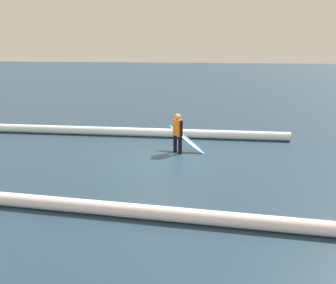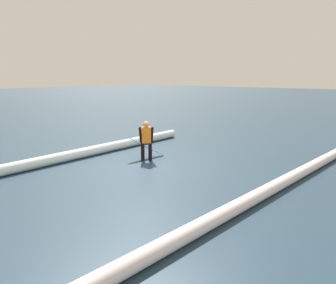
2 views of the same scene
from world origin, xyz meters
TOP-DOWN VIEW (x-y plane):
  - ground_plane at (0.00, 0.00)m, footprint 152.38×152.38m
  - surfer at (-0.51, -0.76)m, footprint 0.41×0.43m
  - surfboard at (-0.81, -1.09)m, footprint 1.55×0.92m
  - wave_crest_foreground at (2.97, -2.86)m, footprint 15.81×0.99m
  - wave_crest_midground at (0.71, 4.35)m, footprint 22.56×0.99m

SIDE VIEW (x-z plane):
  - ground_plane at x=0.00m, z-range 0.00..0.00m
  - wave_crest_midground at x=0.71m, z-range 0.00..0.33m
  - wave_crest_foreground at x=2.97m, z-range 0.00..0.38m
  - surfboard at x=-0.81m, z-range -0.02..0.92m
  - surfer at x=-0.51m, z-range 0.09..1.57m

